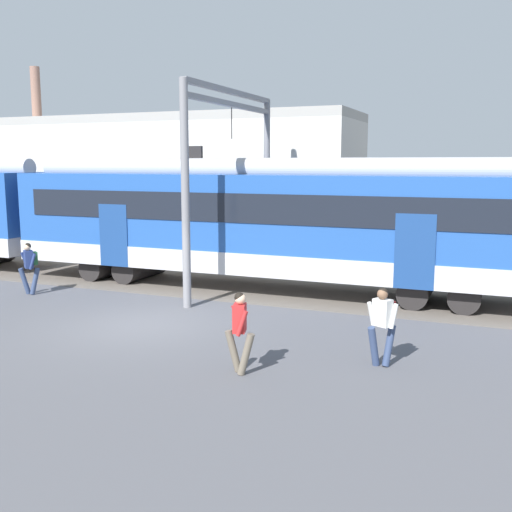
{
  "coord_description": "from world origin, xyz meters",
  "views": [
    {
      "loc": [
        8.4,
        -12.84,
        4.18
      ],
      "look_at": [
        2.18,
        2.42,
        1.6
      ],
      "focal_mm": 42.0,
      "sensor_mm": 36.0,
      "label": 1
    }
  ],
  "objects": [
    {
      "name": "track_bed",
      "position": [
        -9.65,
        5.38,
        0.01
      ],
      "size": [
        80.0,
        4.4,
        0.01
      ],
      "primitive_type": "cube",
      "color": "#605951",
      "rests_on": "ground"
    },
    {
      "name": "pedestrian_red",
      "position": [
        3.76,
        -2.32,
        0.96
      ],
      "size": [
        0.7,
        0.53,
        1.67
      ],
      "color": "#6B6051",
      "rests_on": "ground"
    },
    {
      "name": "ground_plane",
      "position": [
        0.0,
        0.0,
        0.0
      ],
      "size": [
        160.0,
        160.0,
        0.0
      ],
      "primitive_type": "plane",
      "color": "#515156"
    },
    {
      "name": "commuter_train",
      "position": [
        -7.16,
        5.38,
        2.25
      ],
      "size": [
        38.05,
        3.07,
        4.73
      ],
      "color": "silver",
      "rests_on": "ground"
    },
    {
      "name": "catenary_gantry",
      "position": [
        0.11,
        5.38,
        4.31
      ],
      "size": [
        0.24,
        6.64,
        6.53
      ],
      "color": "gray",
      "rests_on": "ground"
    },
    {
      "name": "pedestrian_navy",
      "position": [
        -5.37,
        1.81,
        0.99
      ],
      "size": [
        0.67,
        0.54,
        1.67
      ],
      "color": "navy",
      "rests_on": "ground"
    },
    {
      "name": "background_building",
      "position": [
        -8.38,
        13.11,
        3.21
      ],
      "size": [
        21.66,
        5.0,
        9.2
      ],
      "color": "beige",
      "rests_on": "ground"
    },
    {
      "name": "pedestrian_white",
      "position": [
        6.31,
        -0.79,
        0.99
      ],
      "size": [
        0.65,
        0.58,
        1.67
      ],
      "color": "navy",
      "rests_on": "ground"
    }
  ]
}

